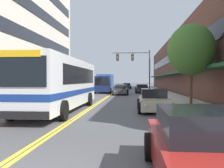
# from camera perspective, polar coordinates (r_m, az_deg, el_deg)

# --- Properties ---
(ground_plane) EXTENTS (240.00, 240.00, 0.00)m
(ground_plane) POSITION_cam_1_polar(r_m,az_deg,el_deg) (41.42, 0.66, -1.83)
(ground_plane) COLOR #4C4C4F
(sidewalk_left) EXTENTS (3.45, 106.00, 0.17)m
(sidewalk_left) POSITION_cam_1_polar(r_m,az_deg,el_deg) (42.55, -9.10, -1.65)
(sidewalk_left) COLOR #B2ADA5
(sidewalk_left) RESTS_ON ground_plane
(sidewalk_right) EXTENTS (3.45, 106.00, 0.17)m
(sidewalk_right) POSITION_cam_1_polar(r_m,az_deg,el_deg) (41.52, 10.66, -1.72)
(sidewalk_right) COLOR #B2ADA5
(sidewalk_right) RESTS_ON ground_plane
(centre_line) EXTENTS (0.34, 106.00, 0.01)m
(centre_line) POSITION_cam_1_polar(r_m,az_deg,el_deg) (41.42, 0.66, -1.82)
(centre_line) COLOR yellow
(centre_line) RESTS_ON ground_plane
(storefront_row_right) EXTENTS (9.10, 68.00, 9.07)m
(storefront_row_right) POSITION_cam_1_polar(r_m,az_deg,el_deg) (42.59, 18.70, 4.30)
(storefront_row_right) COLOR brown
(storefront_row_right) RESTS_ON ground_plane
(city_bus) EXTENTS (2.95, 11.80, 3.26)m
(city_bus) POSITION_cam_1_polar(r_m,az_deg,el_deg) (16.49, -11.60, 0.43)
(city_bus) COLOR silver
(city_bus) RESTS_ON ground_plane
(car_white_parked_left_near) EXTENTS (2.06, 4.81, 1.30)m
(car_white_parked_left_near) POSITION_cam_1_polar(r_m,az_deg,el_deg) (38.97, -6.10, -1.11)
(car_white_parked_left_near) COLOR white
(car_white_parked_left_near) RESTS_ON ground_plane
(car_beige_parked_left_mid) EXTENTS (2.02, 4.41, 1.25)m
(car_beige_parked_left_mid) POSITION_cam_1_polar(r_m,az_deg,el_deg) (33.04, -7.90, -1.53)
(car_beige_parked_left_mid) COLOR #BCAD89
(car_beige_parked_left_mid) RESTS_ON ground_plane
(car_red_parked_right_foreground) EXTENTS (2.09, 4.85, 1.41)m
(car_red_parked_right_foreground) POSITION_cam_1_polar(r_m,az_deg,el_deg) (5.08, 20.51, -14.13)
(car_red_parked_right_foreground) COLOR maroon
(car_red_parked_right_foreground) RESTS_ON ground_plane
(car_champagne_parked_right_mid) EXTENTS (2.02, 4.31, 1.42)m
(car_champagne_parked_right_mid) POSITION_cam_1_polar(r_m,az_deg,el_deg) (15.97, 9.52, -3.84)
(car_champagne_parked_right_mid) COLOR beige
(car_champagne_parked_right_mid) RESTS_ON ground_plane
(car_charcoal_parked_right_far) EXTENTS (2.11, 4.74, 1.31)m
(car_charcoal_parked_right_far) POSITION_cam_1_polar(r_m,az_deg,el_deg) (38.67, 6.92, -1.13)
(car_charcoal_parked_right_far) COLOR #232328
(car_charcoal_parked_right_far) RESTS_ON ground_plane
(car_black_parked_right_end) EXTENTS (1.99, 4.75, 1.22)m
(car_black_parked_right_end) POSITION_cam_1_polar(r_m,az_deg,el_deg) (46.71, 6.53, -0.82)
(car_black_parked_right_end) COLOR black
(car_black_parked_right_end) RESTS_ON ground_plane
(car_navy_moving_lead) EXTENTS (1.99, 4.74, 1.33)m
(car_navy_moving_lead) POSITION_cam_1_polar(r_m,az_deg,el_deg) (56.04, 3.42, -0.48)
(car_navy_moving_lead) COLOR #19234C
(car_navy_moving_lead) RESTS_ON ground_plane
(car_dark_grey_moving_second) EXTENTS (2.08, 4.65, 1.29)m
(car_dark_grey_moving_second) POSITION_cam_1_polar(r_m,az_deg,el_deg) (33.78, 2.00, -1.41)
(car_dark_grey_moving_second) COLOR #38383D
(car_dark_grey_moving_second) RESTS_ON ground_plane
(car_silver_moving_third) EXTENTS (2.06, 4.31, 1.25)m
(car_silver_moving_third) POSITION_cam_1_polar(r_m,az_deg,el_deg) (42.28, 2.10, -0.99)
(car_silver_moving_third) COLOR #B7B7BC
(car_silver_moving_third) RESTS_ON ground_plane
(box_truck) EXTENTS (2.55, 7.11, 2.87)m
(box_truck) POSITION_cam_1_polar(r_m,az_deg,el_deg) (39.04, -1.66, 0.20)
(box_truck) COLOR #19234C
(box_truck) RESTS_ON ground_plane
(traffic_signal_mast) EXTENTS (5.12, 0.38, 5.99)m
(traffic_signal_mast) POSITION_cam_1_polar(r_m,az_deg,el_deg) (33.64, 5.57, 4.77)
(traffic_signal_mast) COLOR #47474C
(traffic_signal_mast) RESTS_ON ground_plane
(street_tree_right_mid) EXTENTS (3.48, 3.48, 5.97)m
(street_tree_right_mid) POSITION_cam_1_polar(r_m,az_deg,el_deg) (19.61, 17.65, 7.46)
(street_tree_right_mid) COLOR brown
(street_tree_right_mid) RESTS_ON sidewalk_right
(fire_hydrant) EXTENTS (0.28, 0.20, 0.73)m
(fire_hydrant) POSITION_cam_1_polar(r_m,az_deg,el_deg) (11.20, 20.27, -6.51)
(fire_hydrant) COLOR red
(fire_hydrant) RESTS_ON sidewalk_right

